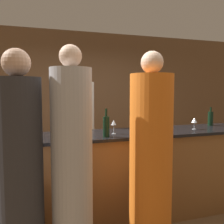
% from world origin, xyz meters
% --- Properties ---
extents(ground_plane, '(14.00, 14.00, 0.00)m').
position_xyz_m(ground_plane, '(0.00, 0.00, 0.00)').
color(ground_plane, brown).
extents(back_wall, '(8.00, 0.06, 2.80)m').
position_xyz_m(back_wall, '(0.00, 2.20, 1.40)').
color(back_wall, brown).
rests_on(back_wall, ground_plane).
extents(bar_counter, '(3.56, 0.71, 1.10)m').
position_xyz_m(bar_counter, '(0.00, 0.00, 0.55)').
color(bar_counter, brown).
rests_on(bar_counter, ground_plane).
extents(bartender, '(0.31, 0.31, 1.95)m').
position_xyz_m(bartender, '(-0.39, 0.73, 0.92)').
color(bartender, silver).
rests_on(bartender, ground_plane).
extents(guest_0, '(0.40, 0.40, 1.97)m').
position_xyz_m(guest_0, '(-0.08, -0.82, 0.91)').
color(guest_0, orange).
rests_on(guest_0, ground_plane).
extents(guest_1, '(0.38, 0.38, 1.95)m').
position_xyz_m(guest_1, '(-1.23, -0.72, 0.91)').
color(guest_1, '#2D2D33').
rests_on(guest_1, ground_plane).
extents(guest_2, '(0.35, 0.35, 2.00)m').
position_xyz_m(guest_2, '(-0.80, -0.75, 0.93)').
color(guest_2, '#B2B2B7').
rests_on(guest_2, ground_plane).
extents(wine_bottle_0, '(0.08, 0.08, 0.27)m').
position_xyz_m(wine_bottle_0, '(1.41, 0.18, 1.20)').
color(wine_bottle_0, black).
rests_on(wine_bottle_0, bar_counter).
extents(wine_bottle_1, '(0.07, 0.07, 0.32)m').
position_xyz_m(wine_bottle_1, '(-0.33, -0.22, 1.22)').
color(wine_bottle_1, black).
rests_on(wine_bottle_1, bar_counter).
extents(wine_glass_0, '(0.07, 0.07, 0.14)m').
position_xyz_m(wine_glass_0, '(-0.77, -0.05, 1.20)').
color(wine_glass_0, silver).
rests_on(wine_glass_0, bar_counter).
extents(wine_glass_3, '(0.06, 0.06, 0.16)m').
position_xyz_m(wine_glass_3, '(-0.89, -0.04, 1.22)').
color(wine_glass_3, silver).
rests_on(wine_glass_3, bar_counter).
extents(wine_glass_4, '(0.06, 0.06, 0.17)m').
position_xyz_m(wine_glass_4, '(0.19, -0.05, 1.22)').
color(wine_glass_4, silver).
rests_on(wine_glass_4, bar_counter).
extents(wine_glass_5, '(0.08, 0.08, 0.16)m').
position_xyz_m(wine_glass_5, '(0.95, -0.06, 1.22)').
color(wine_glass_5, silver).
rests_on(wine_glass_5, bar_counter).
extents(wine_glass_6, '(0.06, 0.06, 0.17)m').
position_xyz_m(wine_glass_6, '(-0.19, -0.06, 1.23)').
color(wine_glass_6, silver).
rests_on(wine_glass_6, bar_counter).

